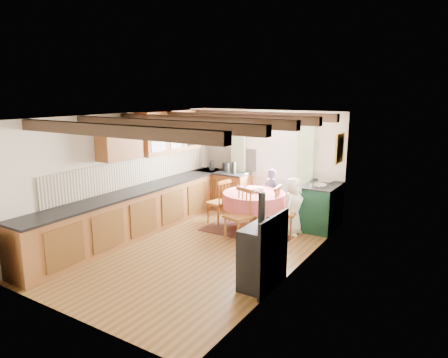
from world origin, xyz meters
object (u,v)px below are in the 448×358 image
Objects in this scene: dining_table at (254,211)px; cast_iron_stove at (261,240)px; chair_near at (238,215)px; cup at (245,188)px; chair_left at (218,201)px; aga_range at (321,206)px; child_far at (271,194)px; chair_right at (286,211)px; child_right at (293,206)px.

dining_table is 2.56m from cast_iron_stove.
chair_near is 0.71× the size of cast_iron_stove.
cast_iron_stove is 2.76m from cup.
chair_left reaches higher than dining_table.
aga_range is 1.13m from child_far.
chair_right is at bearing -119.90° from aga_range.
child_right is 12.87× the size of cup.
child_far is at bearing 33.21° from chair_right.
child_far reaches higher than chair_near.
dining_table is at bearing 105.69° from chair_left.
dining_table is 1.10× the size of child_far.
child_right is 1.11m from cup.
cast_iron_stove is (2.11, -2.15, 0.23)m from chair_left.
child_far is 1.00× the size of child_right.
dining_table is 1.24× the size of aga_range.
child_far is (-1.23, 2.94, -0.13)m from cast_iron_stove.
child_far reaches higher than chair_left.
cast_iron_stove is 1.23× the size of child_right.
cup reaches higher than dining_table.
chair_right is at bearing -6.17° from cup.
chair_right is 10.94× the size of cup.
cast_iron_stove is at bearing -34.56° from chair_near.
child_far is at bearing 105.77° from chair_near.
cast_iron_stove is 15.77× the size of cup.
aga_range is 0.73× the size of cast_iron_stove.
chair_near is (0.06, -0.75, 0.12)m from dining_table.
aga_range is 0.75m from child_right.
dining_table is at bearing -146.41° from aga_range.
child_far is (-1.12, -0.03, 0.10)m from aga_range.
child_far reaches higher than aga_range.
child_far is at bearing 112.69° from cast_iron_stove.
dining_table is 0.85m from child_right.
chair_left is 0.98× the size of chair_right.
chair_near is at bearing 109.70° from child_far.
chair_near is 0.87× the size of child_right.
aga_range reaches higher than dining_table.
child_right reaches higher than aga_range.
cast_iron_stove is at bearing 56.71° from chair_left.
chair_right is at bearing 103.64° from chair_left.
child_far is (-0.67, 0.75, 0.09)m from chair_right.
chair_right reaches higher than chair_left.
aga_range is 0.90× the size of child_right.
cup is (-0.26, 0.09, 0.43)m from dining_table.
cup is at bearing -154.51° from aga_range.
cup is at bearing 123.85° from cast_iron_stove.
chair_near is at bearing 130.05° from chair_right.
chair_left is 1.55m from chair_right.
child_right is at bearing -118.00° from aga_range.
chair_left is at bearing -176.51° from dining_table.
cup is at bearing 160.45° from dining_table.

